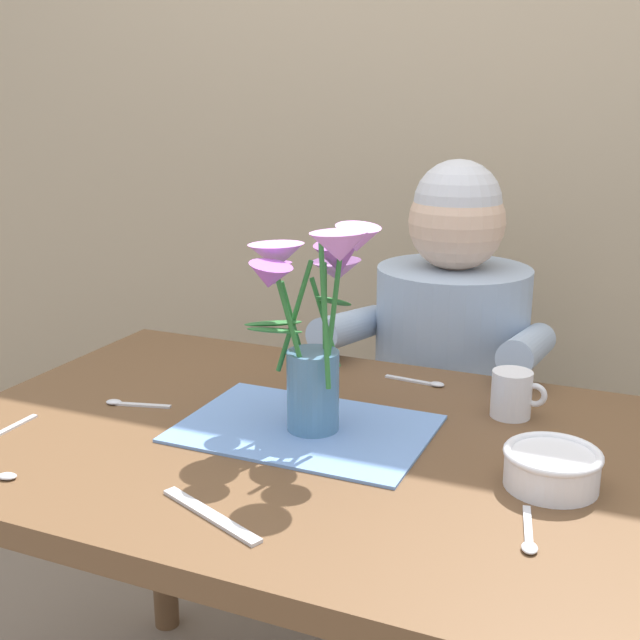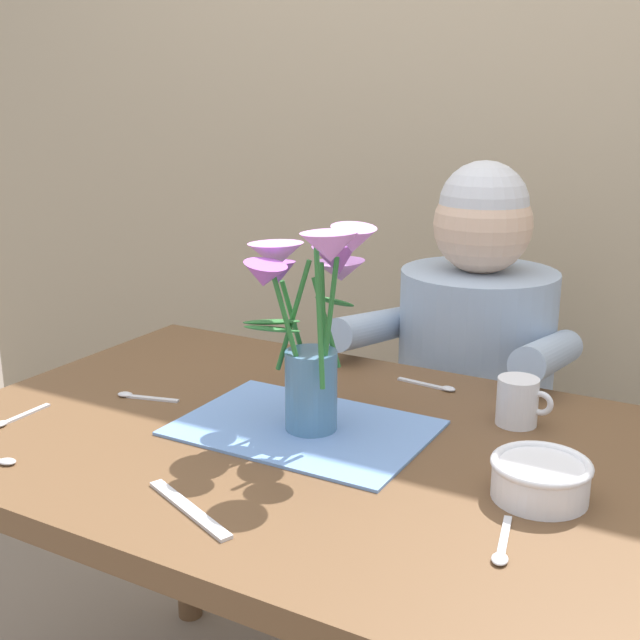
{
  "view_description": "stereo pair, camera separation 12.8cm",
  "coord_description": "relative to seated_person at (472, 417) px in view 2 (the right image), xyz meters",
  "views": [
    {
      "loc": [
        0.49,
        -1.08,
        1.27
      ],
      "look_at": [
        -0.0,
        0.05,
        0.92
      ],
      "focal_mm": 45.21,
      "sensor_mm": 36.0,
      "label": 1
    },
    {
      "loc": [
        0.61,
        -1.03,
        1.27
      ],
      "look_at": [
        -0.0,
        0.05,
        0.92
      ],
      "focal_mm": 45.21,
      "sensor_mm": 36.0,
      "label": 2
    }
  ],
  "objects": [
    {
      "name": "wood_panel_backdrop",
      "position": [
        -0.07,
        0.43,
        0.69
      ],
      "size": [
        4.0,
        0.1,
        2.5
      ],
      "primitive_type": "cube",
      "color": "tan",
      "rests_on": "ground_plane"
    },
    {
      "name": "dining_table",
      "position": [
        -0.07,
        -0.62,
        0.08
      ],
      "size": [
        1.2,
        0.8,
        0.74
      ],
      "color": "brown",
      "rests_on": "ground_plane"
    },
    {
      "name": "seated_person",
      "position": [
        0.0,
        0.0,
        0.0
      ],
      "size": [
        0.45,
        0.47,
        1.14
      ],
      "rotation": [
        0.0,
        0.0,
        0.03
      ],
      "color": "#4C4C56",
      "rests_on": "ground_plane"
    },
    {
      "name": "striped_placemat",
      "position": [
        -0.09,
        -0.6,
        0.18
      ],
      "size": [
        0.4,
        0.28,
        0.0
      ],
      "primitive_type": "cube",
      "color": "#6B93D1",
      "rests_on": "dining_table"
    },
    {
      "name": "flower_vase",
      "position": [
        -0.07,
        -0.6,
        0.38
      ],
      "size": [
        0.25,
        0.27,
        0.35
      ],
      "color": "teal",
      "rests_on": "dining_table"
    },
    {
      "name": "ceramic_bowl",
      "position": [
        0.31,
        -0.64,
        0.21
      ],
      "size": [
        0.14,
        0.14,
        0.06
      ],
      "color": "white",
      "rests_on": "dining_table"
    },
    {
      "name": "dinner_knife",
      "position": [
        -0.08,
        -0.9,
        0.18
      ],
      "size": [
        0.18,
        0.09,
        0.0
      ],
      "primitive_type": "cube",
      "rotation": [
        0.0,
        0.0,
        -0.39
      ],
      "color": "silver",
      "rests_on": "dining_table"
    },
    {
      "name": "coffee_cup",
      "position": [
        0.21,
        -0.4,
        0.22
      ],
      "size": [
        0.09,
        0.07,
        0.08
      ],
      "color": "silver",
      "rests_on": "dining_table"
    },
    {
      "name": "spoon_1",
      "position": [
        -0.53,
        -0.81,
        0.18
      ],
      "size": [
        0.02,
        0.12,
        0.01
      ],
      "color": "silver",
      "rests_on": "dining_table"
    },
    {
      "name": "spoon_2",
      "position": [
        -0.42,
        -0.62,
        0.18
      ],
      "size": [
        0.12,
        0.04,
        0.01
      ],
      "color": "silver",
      "rests_on": "dining_table"
    },
    {
      "name": "spoon_3",
      "position": [
        0.03,
        -0.31,
        0.18
      ],
      "size": [
        0.12,
        0.03,
        0.01
      ],
      "color": "silver",
      "rests_on": "dining_table"
    },
    {
      "name": "spoon_4",
      "position": [
        0.3,
        -0.79,
        0.18
      ],
      "size": [
        0.04,
        0.12,
        0.01
      ],
      "color": "silver",
      "rests_on": "dining_table"
    }
  ]
}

